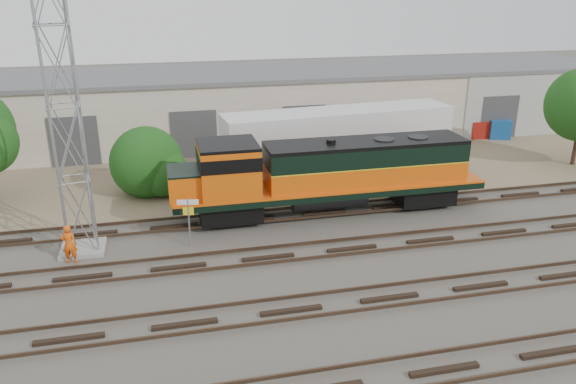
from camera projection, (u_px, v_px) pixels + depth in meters
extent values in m
plane|color=#47423A|center=(363.00, 265.00, 24.93)|extent=(140.00, 140.00, 0.00)
cube|color=#726047|center=(287.00, 164.00, 38.60)|extent=(80.00, 16.00, 0.02)
cube|color=black|center=(444.00, 370.00, 18.07)|extent=(80.00, 2.40, 0.14)
cube|color=#4C3828|center=(456.00, 381.00, 17.34)|extent=(80.00, 0.08, 0.14)
cube|color=#4C3828|center=(434.00, 352.00, 18.71)|extent=(80.00, 0.08, 0.14)
cube|color=black|center=(389.00, 298.00, 22.17)|extent=(80.00, 2.40, 0.14)
cube|color=#4C3828|center=(397.00, 305.00, 21.44)|extent=(80.00, 0.08, 0.14)
cube|color=#4C3828|center=(382.00, 285.00, 22.81)|extent=(80.00, 0.08, 0.14)
cube|color=black|center=(352.00, 248.00, 26.28)|extent=(80.00, 2.40, 0.14)
cube|color=#4C3828|center=(357.00, 253.00, 25.54)|extent=(80.00, 0.08, 0.14)
cube|color=#4C3828|center=(347.00, 239.00, 26.91)|extent=(80.00, 0.08, 0.14)
cube|color=black|center=(324.00, 212.00, 30.38)|extent=(80.00, 2.40, 0.14)
cube|color=#4C3828|center=(328.00, 215.00, 29.64)|extent=(80.00, 0.08, 0.14)
cube|color=#4C3828|center=(320.00, 205.00, 31.01)|extent=(80.00, 0.08, 0.14)
cube|color=beige|center=(264.00, 105.00, 45.01)|extent=(58.00, 10.00, 5.00)
cube|color=#59595B|center=(264.00, 72.00, 44.08)|extent=(58.40, 10.40, 0.30)
cube|color=#999993|center=(545.00, 105.00, 45.11)|extent=(14.00, 0.10, 5.00)
cube|color=#333335|center=(74.00, 142.00, 37.70)|extent=(3.20, 0.12, 3.40)
cube|color=#333335|center=(194.00, 135.00, 39.40)|extent=(3.20, 0.12, 3.40)
cube|color=#333335|center=(304.00, 128.00, 41.11)|extent=(3.20, 0.12, 3.40)
cube|color=#333335|center=(405.00, 123.00, 42.82)|extent=(3.20, 0.12, 3.40)
cube|color=#333335|center=(499.00, 117.00, 44.52)|extent=(3.20, 0.12, 3.40)
cube|color=black|center=(230.00, 209.00, 29.04)|extent=(3.13, 2.35, 0.98)
cube|color=black|center=(422.00, 192.00, 31.34)|extent=(3.13, 2.35, 0.98)
cube|color=black|center=(330.00, 189.00, 29.96)|extent=(16.64, 2.94, 0.34)
cylinder|color=black|center=(329.00, 199.00, 30.17)|extent=(4.11, 1.08, 1.08)
cube|color=#CE5009|center=(365.00, 172.00, 30.11)|extent=(10.76, 2.54, 1.17)
cube|color=black|center=(366.00, 153.00, 29.73)|extent=(10.76, 2.54, 0.98)
cube|color=black|center=(366.00, 142.00, 29.52)|extent=(10.76, 2.54, 0.20)
cube|color=#CE5009|center=(228.00, 170.00, 28.30)|extent=(2.94, 2.94, 2.54)
cube|color=black|center=(227.00, 144.00, 27.82)|extent=(2.94, 2.94, 0.16)
cube|color=#CE5009|center=(184.00, 185.00, 28.03)|extent=(1.57, 2.35, 1.37)
cube|color=gray|center=(83.00, 248.00, 26.27)|extent=(1.99, 1.99, 0.20)
cylinder|color=gray|center=(50.00, 103.00, 24.32)|extent=(0.10, 0.10, 13.29)
cylinder|color=gray|center=(80.00, 102.00, 24.58)|extent=(0.10, 0.10, 13.29)
cylinder|color=gray|center=(46.00, 109.00, 23.21)|extent=(0.10, 0.10, 13.29)
cylinder|color=gray|center=(77.00, 108.00, 23.47)|extent=(0.10, 0.10, 13.29)
cylinder|color=gray|center=(189.00, 223.00, 26.21)|extent=(0.08, 0.08, 2.43)
cube|color=white|center=(188.00, 202.00, 25.84)|extent=(0.99, 0.21, 0.24)
cube|color=yellow|center=(188.00, 211.00, 25.99)|extent=(0.50, 0.13, 0.39)
imported|color=#EA530D|center=(69.00, 244.00, 24.82)|extent=(0.69, 0.49, 1.81)
cube|color=silver|center=(338.00, 134.00, 34.80)|extent=(14.65, 4.27, 3.00)
cube|color=black|center=(415.00, 162.00, 37.35)|extent=(2.92, 3.02, 1.11)
cube|color=black|center=(258.00, 183.00, 32.93)|extent=(0.17, 0.17, 1.44)
cube|color=black|center=(248.00, 171.00, 34.90)|extent=(0.17, 0.17, 1.44)
cube|color=#144B8F|center=(499.00, 129.00, 44.85)|extent=(1.96, 1.90, 1.50)
cube|color=maroon|center=(478.00, 129.00, 45.02)|extent=(1.61, 1.52, 1.40)
cylinder|color=#382619|center=(149.00, 189.00, 33.38)|extent=(0.29, 0.29, 0.39)
sphere|color=#184313|center=(147.00, 163.00, 32.79)|extent=(4.25, 4.25, 4.25)
sphere|color=#184313|center=(162.00, 172.00, 32.54)|extent=(2.98, 2.98, 2.98)
cylinder|color=#382619|center=(575.00, 147.00, 38.13)|extent=(0.28, 0.28, 2.44)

